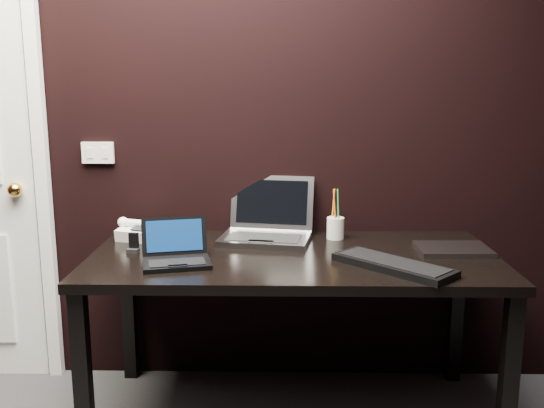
{
  "coord_description": "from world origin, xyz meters",
  "views": [
    {
      "loc": [
        0.25,
        -1.05,
        1.45
      ],
      "look_at": [
        0.21,
        1.35,
        0.96
      ],
      "focal_mm": 40.0,
      "sensor_mm": 36.0,
      "label": 1
    }
  ],
  "objects_px": {
    "desk_phone": "(141,231)",
    "mobile_phone": "(134,245)",
    "ext_keyboard": "(393,265)",
    "closed_laptop": "(453,249)",
    "netbook": "(176,255)",
    "pen_cup": "(335,227)",
    "desk": "(293,272)",
    "silver_laptop": "(267,228)"
  },
  "relations": [
    {
      "from": "ext_keyboard",
      "to": "closed_laptop",
      "type": "bearing_deg",
      "value": 39.28
    },
    {
      "from": "netbook",
      "to": "desk_phone",
      "type": "bearing_deg",
      "value": 121.52
    },
    {
      "from": "pen_cup",
      "to": "silver_laptop",
      "type": "bearing_deg",
      "value": -177.08
    },
    {
      "from": "desk",
      "to": "netbook",
      "type": "bearing_deg",
      "value": -163.84
    },
    {
      "from": "closed_laptop",
      "to": "pen_cup",
      "type": "distance_m",
      "value": 0.53
    },
    {
      "from": "ext_keyboard",
      "to": "desk_phone",
      "type": "xyz_separation_m",
      "value": [
        -1.08,
        0.42,
        0.02
      ]
    },
    {
      "from": "ext_keyboard",
      "to": "pen_cup",
      "type": "bearing_deg",
      "value": 112.4
    },
    {
      "from": "netbook",
      "to": "closed_laptop",
      "type": "distance_m",
      "value": 1.16
    },
    {
      "from": "desk",
      "to": "ext_keyboard",
      "type": "height_order",
      "value": "ext_keyboard"
    },
    {
      "from": "pen_cup",
      "to": "netbook",
      "type": "bearing_deg",
      "value": -149.22
    },
    {
      "from": "ext_keyboard",
      "to": "mobile_phone",
      "type": "height_order",
      "value": "mobile_phone"
    },
    {
      "from": "silver_laptop",
      "to": "pen_cup",
      "type": "xyz_separation_m",
      "value": [
        0.31,
        0.02,
        0.0
      ]
    },
    {
      "from": "netbook",
      "to": "pen_cup",
      "type": "bearing_deg",
      "value": 30.78
    },
    {
      "from": "desk_phone",
      "to": "pen_cup",
      "type": "bearing_deg",
      "value": 1.77
    },
    {
      "from": "silver_laptop",
      "to": "mobile_phone",
      "type": "relative_size",
      "value": 5.38
    },
    {
      "from": "desk",
      "to": "pen_cup",
      "type": "relative_size",
      "value": 7.3
    },
    {
      "from": "mobile_phone",
      "to": "pen_cup",
      "type": "height_order",
      "value": "pen_cup"
    },
    {
      "from": "ext_keyboard",
      "to": "pen_cup",
      "type": "distance_m",
      "value": 0.49
    },
    {
      "from": "desk_phone",
      "to": "ext_keyboard",
      "type": "bearing_deg",
      "value": -21.43
    },
    {
      "from": "silver_laptop",
      "to": "netbook",
      "type": "bearing_deg",
      "value": -132.76
    },
    {
      "from": "silver_laptop",
      "to": "closed_laptop",
      "type": "height_order",
      "value": "silver_laptop"
    },
    {
      "from": "pen_cup",
      "to": "desk",
      "type": "bearing_deg",
      "value": -127.07
    },
    {
      "from": "closed_laptop",
      "to": "desk",
      "type": "bearing_deg",
      "value": -175.57
    },
    {
      "from": "mobile_phone",
      "to": "pen_cup",
      "type": "xyz_separation_m",
      "value": [
        0.87,
        0.24,
        0.02
      ]
    },
    {
      "from": "desk",
      "to": "netbook",
      "type": "xyz_separation_m",
      "value": [
        -0.47,
        -0.14,
        0.11
      ]
    },
    {
      "from": "closed_laptop",
      "to": "pen_cup",
      "type": "height_order",
      "value": "pen_cup"
    },
    {
      "from": "silver_laptop",
      "to": "closed_laptop",
      "type": "relative_size",
      "value": 1.46
    },
    {
      "from": "netbook",
      "to": "desk_phone",
      "type": "height_order",
      "value": "netbook"
    },
    {
      "from": "desk",
      "to": "pen_cup",
      "type": "bearing_deg",
      "value": 52.93
    },
    {
      "from": "desk_phone",
      "to": "mobile_phone",
      "type": "height_order",
      "value": "desk_phone"
    },
    {
      "from": "closed_laptop",
      "to": "mobile_phone",
      "type": "height_order",
      "value": "mobile_phone"
    },
    {
      "from": "closed_laptop",
      "to": "pen_cup",
      "type": "bearing_deg",
      "value": 156.66
    },
    {
      "from": "silver_laptop",
      "to": "desk_phone",
      "type": "height_order",
      "value": "silver_laptop"
    },
    {
      "from": "netbook",
      "to": "silver_laptop",
      "type": "height_order",
      "value": "silver_laptop"
    },
    {
      "from": "ext_keyboard",
      "to": "mobile_phone",
      "type": "distance_m",
      "value": 1.08
    },
    {
      "from": "closed_laptop",
      "to": "netbook",
      "type": "bearing_deg",
      "value": -170.68
    },
    {
      "from": "desk",
      "to": "silver_laptop",
      "type": "bearing_deg",
      "value": 115.57
    },
    {
      "from": "desk",
      "to": "netbook",
      "type": "distance_m",
      "value": 0.5
    },
    {
      "from": "ext_keyboard",
      "to": "desk_phone",
      "type": "relative_size",
      "value": 2.05
    },
    {
      "from": "ext_keyboard",
      "to": "pen_cup",
      "type": "xyz_separation_m",
      "value": [
        -0.19,
        0.45,
        0.04
      ]
    },
    {
      "from": "closed_laptop",
      "to": "pen_cup",
      "type": "xyz_separation_m",
      "value": [
        -0.48,
        0.21,
        0.04
      ]
    },
    {
      "from": "netbook",
      "to": "ext_keyboard",
      "type": "relative_size",
      "value": 0.67
    }
  ]
}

